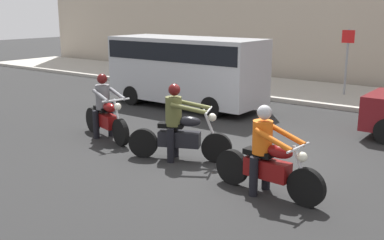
{
  "coord_description": "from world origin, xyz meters",
  "views": [
    {
      "loc": [
        4.96,
        -8.22,
        3.1
      ],
      "look_at": [
        -0.45,
        -0.97,
        0.89
      ],
      "focal_mm": 42.31,
      "sensor_mm": 36.0,
      "label": 1
    }
  ],
  "objects_px": {
    "motorcycle_with_rider_gray": "(105,113)",
    "street_sign_post": "(347,55)",
    "parked_van_silver": "(186,67)",
    "motorcycle_with_rider_olive": "(179,129)",
    "motorcycle_with_rider_orange_stripe": "(267,159)"
  },
  "relations": [
    {
      "from": "motorcycle_with_rider_orange_stripe",
      "to": "parked_van_silver",
      "type": "height_order",
      "value": "parked_van_silver"
    },
    {
      "from": "motorcycle_with_rider_orange_stripe",
      "to": "street_sign_post",
      "type": "bearing_deg",
      "value": 101.08
    },
    {
      "from": "motorcycle_with_rider_olive",
      "to": "street_sign_post",
      "type": "bearing_deg",
      "value": 86.82
    },
    {
      "from": "motorcycle_with_rider_gray",
      "to": "motorcycle_with_rider_olive",
      "type": "height_order",
      "value": "motorcycle_with_rider_olive"
    },
    {
      "from": "motorcycle_with_rider_orange_stripe",
      "to": "parked_van_silver",
      "type": "xyz_separation_m",
      "value": [
        -5.56,
        4.98,
        0.67
      ]
    },
    {
      "from": "motorcycle_with_rider_gray",
      "to": "parked_van_silver",
      "type": "height_order",
      "value": "parked_van_silver"
    },
    {
      "from": "street_sign_post",
      "to": "parked_van_silver",
      "type": "bearing_deg",
      "value": -129.43
    },
    {
      "from": "parked_van_silver",
      "to": "street_sign_post",
      "type": "height_order",
      "value": "street_sign_post"
    },
    {
      "from": "motorcycle_with_rider_gray",
      "to": "street_sign_post",
      "type": "xyz_separation_m",
      "value": [
        2.96,
        8.71,
        0.89
      ]
    },
    {
      "from": "motorcycle_with_rider_gray",
      "to": "street_sign_post",
      "type": "relative_size",
      "value": 0.92
    },
    {
      "from": "parked_van_silver",
      "to": "motorcycle_with_rider_gray",
      "type": "bearing_deg",
      "value": -80.06
    },
    {
      "from": "parked_van_silver",
      "to": "street_sign_post",
      "type": "bearing_deg",
      "value": 50.57
    },
    {
      "from": "motorcycle_with_rider_olive",
      "to": "parked_van_silver",
      "type": "relative_size",
      "value": 0.4
    },
    {
      "from": "parked_van_silver",
      "to": "motorcycle_with_rider_orange_stripe",
      "type": "bearing_deg",
      "value": -41.87
    },
    {
      "from": "motorcycle_with_rider_gray",
      "to": "street_sign_post",
      "type": "height_order",
      "value": "street_sign_post"
    }
  ]
}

